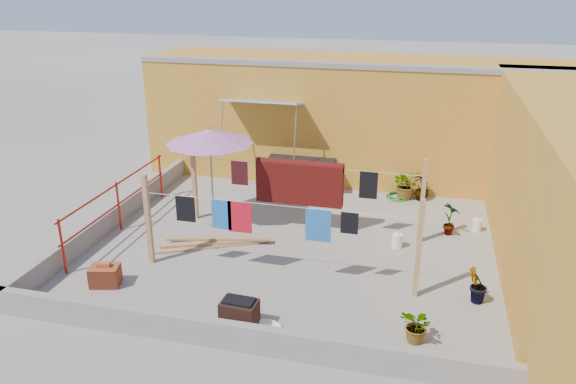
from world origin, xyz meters
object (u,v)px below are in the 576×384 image
Objects in this scene: outdoor_table at (301,163)px; water_jug_b at (477,225)px; water_jug_a at (397,241)px; plant_back_a at (406,184)px; green_hose at (398,196)px; brick_stack at (105,275)px; white_basin at (265,331)px; patio_umbrella at (210,137)px; brazier at (239,314)px.

water_jug_b is at bearing -19.58° from outdoor_table.
plant_back_a is (0.01, 2.79, 0.23)m from water_jug_a.
water_jug_a is at bearing -86.49° from green_hose.
white_basin is (3.19, -0.71, -0.14)m from brick_stack.
green_hose is at bearing 93.51° from water_jug_a.
plant_back_a is (-1.62, 1.57, 0.25)m from water_jug_b.
white_basin is (2.27, -3.68, -1.97)m from patio_umbrella.
outdoor_table reaches higher than green_hose.
brazier is (0.44, -6.20, -0.49)m from outdoor_table.
plant_back_a is at bearing 1.06° from outdoor_table.
outdoor_table is at bearing 67.31° from brick_stack.
water_jug_b is at bearing 50.57° from brazier.
water_jug_a is (1.79, 3.51, 0.10)m from white_basin.
green_hose is (-0.17, 2.79, -0.11)m from water_jug_a.
patio_umbrella is 5.08m from green_hose.
patio_umbrella is 2.94× the size of plant_back_a.
outdoor_table is 4.59m from water_jug_b.
outdoor_table is (1.40, 2.57, -1.28)m from patio_umbrella.
water_jug_a is 1.09× the size of water_jug_b.
brazier is at bearing 173.01° from white_basin.
patio_umbrella is 3.19m from outdoor_table.
plant_back_a is at bearing 135.79° from water_jug_b.
patio_umbrella is at bearing -147.20° from plant_back_a.
outdoor_table is 2.33× the size of plant_back_a.
outdoor_table is at bearing -178.94° from plant_back_a.
patio_umbrella is at bearing -169.56° from water_jug_b.
patio_umbrella is 3.61m from brick_stack.
plant_back_a is at bearing 0.00° from green_hose.
brick_stack is (-2.32, -5.54, -0.55)m from outdoor_table.
outdoor_table is at bearing 160.42° from water_jug_b.
brick_stack is 7.37m from green_hose.
water_jug_a is 2.80m from green_hose.
patio_umbrella is at bearing -118.53° from outdoor_table.
brick_stack is 3.27m from white_basin.
brick_stack reaches higher than water_jug_b.
plant_back_a is at bearing 89.75° from water_jug_a.
white_basin is (0.43, -0.05, -0.20)m from brazier.
brick_stack is 7.50m from plant_back_a.
green_hose is 0.39m from plant_back_a.
outdoor_table is 3.86m from water_jug_a.
brazier reaches higher than green_hose.
white_basin is 3.94m from water_jug_a.
plant_back_a is (2.67, 0.05, -0.35)m from outdoor_table.
outdoor_table is 3.28× the size of white_basin.
water_jug_b is (3.41, 4.73, 0.09)m from white_basin.
brick_stack is 5.71m from water_jug_a.
green_hose is at bearing 180.00° from plant_back_a.
water_jug_a is (4.05, -0.17, -1.87)m from patio_umbrella.
water_jug_a reaches higher than water_jug_b.
water_jug_b is (4.29, -1.52, -0.60)m from outdoor_table.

